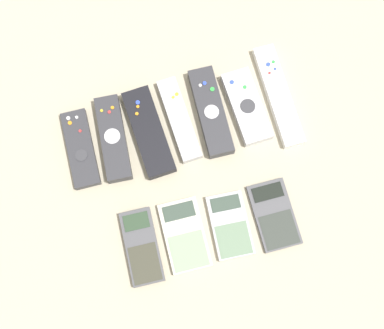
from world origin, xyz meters
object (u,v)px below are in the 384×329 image
at_px(remote_1, 113,139).
at_px(calculator_3, 274,215).
at_px(remote_0, 81,149).
at_px(remote_3, 180,119).
at_px(remote_6, 278,96).
at_px(calculator_0, 142,247).
at_px(remote_2, 149,132).
at_px(calculator_2, 230,225).
at_px(remote_5, 247,107).
at_px(remote_4, 211,112).
at_px(calculator_1, 185,235).

relative_size(remote_1, calculator_3, 1.32).
bearing_deg(calculator_3, remote_0, 145.96).
relative_size(remote_0, remote_3, 0.89).
xyz_separation_m(remote_6, calculator_0, (-0.34, -0.22, -0.00)).
xyz_separation_m(remote_1, remote_2, (0.07, -0.00, -0.00)).
xyz_separation_m(remote_0, remote_3, (0.21, 0.01, 0.00)).
bearing_deg(remote_0, calculator_2, -41.62).
distance_m(remote_5, calculator_3, 0.23).
relative_size(calculator_2, calculator_3, 0.97).
relative_size(remote_0, calculator_3, 1.20).
height_order(calculator_0, calculator_3, calculator_0).
height_order(remote_1, remote_4, same).
relative_size(calculator_1, calculator_3, 1.04).
bearing_deg(remote_3, remote_2, -174.43).
bearing_deg(remote_1, remote_0, -174.71).
distance_m(remote_4, remote_6, 0.14).
xyz_separation_m(remote_3, calculator_3, (0.13, -0.24, -0.00)).
height_order(remote_5, calculator_1, remote_5).
distance_m(remote_3, calculator_3, 0.27).
relative_size(remote_6, calculator_0, 1.52).
relative_size(remote_2, remote_3, 1.05).
bearing_deg(remote_1, calculator_2, -48.44).
distance_m(remote_2, remote_3, 0.07).
height_order(remote_2, remote_4, remote_4).
bearing_deg(remote_6, calculator_2, -126.78).
xyz_separation_m(calculator_0, calculator_2, (0.17, -0.00, -0.00)).
relative_size(remote_1, remote_4, 0.94).
distance_m(calculator_0, calculator_3, 0.26).
bearing_deg(calculator_1, calculator_2, -1.74).
bearing_deg(calculator_1, remote_6, 42.18).
bearing_deg(remote_2, remote_4, -0.10).
bearing_deg(calculator_1, remote_4, 64.15).
distance_m(remote_3, remote_5, 0.14).
distance_m(remote_2, remote_5, 0.21).
xyz_separation_m(remote_3, remote_5, (0.14, -0.01, 0.00)).
distance_m(remote_4, calculator_2, 0.23).
xyz_separation_m(remote_4, remote_6, (0.14, -0.00, -0.00)).
xyz_separation_m(remote_0, calculator_3, (0.33, -0.23, -0.00)).
bearing_deg(remote_5, remote_4, 171.34).
xyz_separation_m(remote_3, calculator_0, (-0.14, -0.23, -0.00)).
bearing_deg(remote_6, remote_5, -174.99).
xyz_separation_m(remote_5, calculator_2, (-0.10, -0.22, -0.00)).
xyz_separation_m(remote_5, calculator_0, (-0.27, -0.22, -0.00)).
height_order(remote_0, calculator_0, remote_0).
relative_size(remote_4, calculator_2, 1.44).
relative_size(remote_2, remote_6, 0.86).
bearing_deg(remote_2, remote_3, 5.07).
bearing_deg(remote_5, remote_2, 177.42).
relative_size(remote_0, remote_4, 0.85).
distance_m(remote_5, calculator_2, 0.24).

